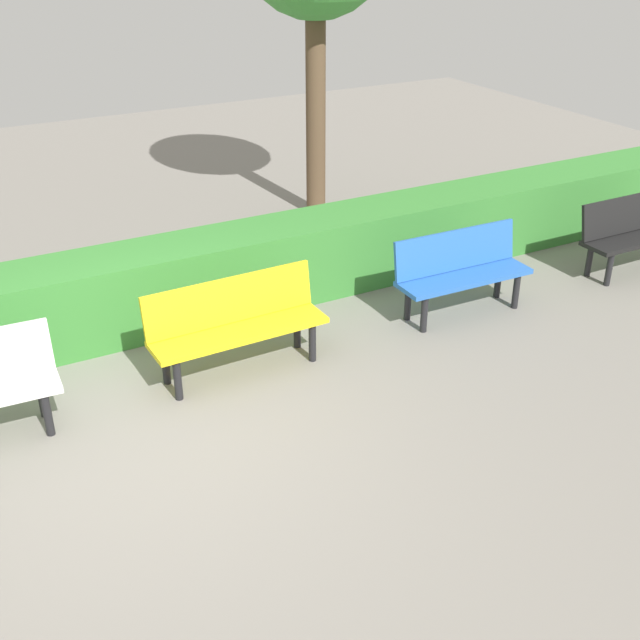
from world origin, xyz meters
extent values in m
plane|color=gray|center=(0.00, 0.00, 0.00)|extent=(22.50, 22.50, 0.00)
cube|color=black|center=(-6.07, -0.79, 0.65)|extent=(1.62, 0.13, 0.42)
cylinder|color=black|center=(-5.41, -0.45, 0.20)|extent=(0.07, 0.07, 0.39)
cylinder|color=black|center=(-5.41, -0.75, 0.20)|extent=(0.07, 0.07, 0.39)
cube|color=blue|center=(-3.54, -0.67, 0.41)|extent=(1.47, 0.45, 0.05)
cube|color=blue|center=(-3.54, -0.86, 0.65)|extent=(1.47, 0.14, 0.42)
cylinder|color=black|center=(-4.11, -0.51, 0.20)|extent=(0.07, 0.07, 0.39)
cylinder|color=black|center=(-4.12, -0.81, 0.20)|extent=(0.07, 0.07, 0.39)
cylinder|color=black|center=(-2.95, -0.54, 0.20)|extent=(0.07, 0.07, 0.39)
cylinder|color=black|center=(-2.96, -0.84, 0.20)|extent=(0.07, 0.07, 0.39)
cube|color=yellow|center=(-1.03, -0.70, 0.41)|extent=(1.64, 0.46, 0.05)
cube|color=yellow|center=(-1.02, -0.89, 0.65)|extent=(1.63, 0.14, 0.42)
cylinder|color=black|center=(-1.70, -0.56, 0.20)|extent=(0.07, 0.07, 0.39)
cylinder|color=black|center=(-1.69, -0.86, 0.20)|extent=(0.07, 0.07, 0.39)
cylinder|color=black|center=(-0.37, -0.53, 0.20)|extent=(0.07, 0.07, 0.39)
cylinder|color=black|center=(-0.36, -0.83, 0.20)|extent=(0.07, 0.07, 0.39)
cylinder|color=black|center=(0.73, -0.53, 0.20)|extent=(0.07, 0.07, 0.39)
cylinder|color=black|center=(0.71, -0.83, 0.20)|extent=(0.07, 0.07, 0.39)
cube|color=#387F33|center=(-1.14, -1.96, 0.41)|extent=(18.50, 0.75, 0.83)
cylinder|color=brown|center=(-3.66, -4.16, 1.46)|extent=(0.26, 0.26, 2.92)
camera|label=1|loc=(1.32, 5.15, 3.81)|focal=44.50mm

